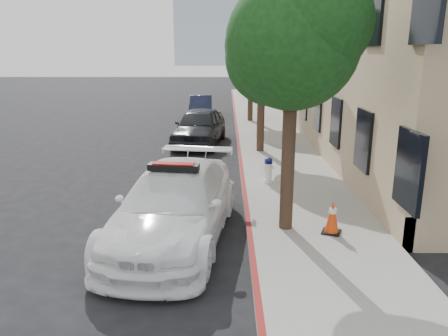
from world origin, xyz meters
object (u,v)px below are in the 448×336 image
at_px(parked_car_far, 201,106).
at_px(traffic_cone, 332,217).
at_px(fire_hydrant, 268,170).
at_px(parked_car_mid, 199,126).
at_px(police_car, 175,205).

relative_size(parked_car_far, traffic_cone, 5.20).
distance_m(parked_car_far, traffic_cone, 19.40).
bearing_deg(parked_car_far, fire_hydrant, -80.77).
bearing_deg(parked_car_mid, fire_hydrant, -61.10).
height_order(police_car, fire_hydrant, police_car).
distance_m(police_car, traffic_cone, 3.50).
bearing_deg(parked_car_far, traffic_cone, -79.84).
relative_size(parked_car_mid, parked_car_far, 1.20).
xyz_separation_m(police_car, fire_hydrant, (2.42, 3.89, -0.27)).
bearing_deg(fire_hydrant, police_car, -117.35).
bearing_deg(parked_car_mid, police_car, -82.20).
relative_size(parked_car_far, fire_hydrant, 5.03).
distance_m(parked_car_mid, parked_car_far, 8.79).
height_order(parked_car_far, traffic_cone, parked_car_far).
xyz_separation_m(parked_car_mid, traffic_cone, (3.57, -10.20, -0.29)).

